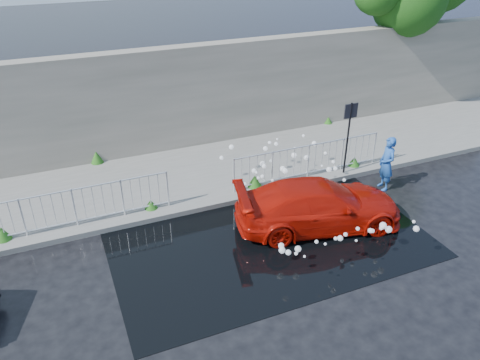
% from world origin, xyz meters
% --- Properties ---
extents(ground, '(90.00, 90.00, 0.00)m').
position_xyz_m(ground, '(0.00, 0.00, 0.00)').
color(ground, black).
rests_on(ground, ground).
extents(pavement, '(30.00, 4.00, 0.15)m').
position_xyz_m(pavement, '(0.00, 5.00, 0.07)').
color(pavement, slate).
rests_on(pavement, ground).
extents(curb, '(30.00, 0.25, 0.16)m').
position_xyz_m(curb, '(0.00, 3.00, 0.08)').
color(curb, slate).
rests_on(curb, ground).
extents(retaining_wall, '(30.00, 0.60, 3.50)m').
position_xyz_m(retaining_wall, '(0.00, 7.20, 1.90)').
color(retaining_wall, '#6A6659').
rests_on(retaining_wall, pavement).
extents(puddle, '(8.00, 5.00, 0.01)m').
position_xyz_m(puddle, '(0.50, 1.00, 0.01)').
color(puddle, black).
rests_on(puddle, ground).
extents(sign_post, '(0.45, 0.06, 2.50)m').
position_xyz_m(sign_post, '(4.20, 3.10, 1.72)').
color(sign_post, black).
rests_on(sign_post, ground).
extents(railing_left, '(5.05, 0.05, 1.10)m').
position_xyz_m(railing_left, '(-4.00, 3.35, 0.74)').
color(railing_left, silver).
rests_on(railing_left, pavement).
extents(railing_right, '(5.05, 0.05, 1.10)m').
position_xyz_m(railing_right, '(3.00, 3.35, 0.74)').
color(railing_right, silver).
rests_on(railing_right, pavement).
extents(weeds, '(12.17, 3.93, 0.41)m').
position_xyz_m(weeds, '(-0.46, 4.55, 0.32)').
color(weeds, '#245015').
rests_on(weeds, pavement).
extents(water_spray, '(3.59, 5.71, 1.10)m').
position_xyz_m(water_spray, '(2.19, 1.92, 0.69)').
color(water_spray, white).
rests_on(water_spray, ground).
extents(red_car, '(4.72, 2.70, 1.29)m').
position_xyz_m(red_car, '(2.00, 1.05, 0.64)').
color(red_car, '#B01107').
rests_on(red_car, ground).
extents(person, '(0.51, 0.68, 1.70)m').
position_xyz_m(person, '(4.91, 2.00, 0.85)').
color(person, '#2153A8').
rests_on(person, ground).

